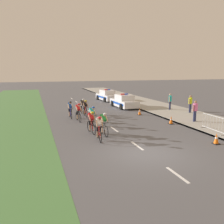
{
  "coord_description": "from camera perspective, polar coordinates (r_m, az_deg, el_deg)",
  "views": [
    {
      "loc": [
        -5.38,
        -10.67,
        4.2
      ],
      "look_at": [
        0.13,
        6.18,
        1.1
      ],
      "focal_mm": 38.59,
      "sensor_mm": 36.0,
      "label": 1
    }
  ],
  "objects": [
    {
      "name": "ground_plane",
      "position": [
        12.67,
        8.27,
        -9.55
      ],
      "size": [
        160.0,
        160.0,
        0.0
      ],
      "primitive_type": "plane",
      "color": "#56565B"
    },
    {
      "name": "sidewalk_slab",
      "position": [
        28.31,
        10.04,
        1.36
      ],
      "size": [
        5.04,
        60.0,
        0.12
      ],
      "primitive_type": "cube",
      "color": "#A3A099",
      "rests_on": "ground"
    },
    {
      "name": "kerb_edge",
      "position": [
        27.26,
        5.51,
        1.15
      ],
      "size": [
        0.16,
        60.0,
        0.13
      ],
      "primitive_type": "cube",
      "color": "#9E9E99",
      "rests_on": "ground"
    },
    {
      "name": "grass_verge",
      "position": [
        25.15,
        -23.44,
        -0.51
      ],
      "size": [
        7.0,
        60.0,
        0.01
      ],
      "primitive_type": "cube",
      "color": "#4C7F42",
      "rests_on": "ground"
    },
    {
      "name": "lane_markings_centre",
      "position": [
        22.94,
        -4.23,
        -0.65
      ],
      "size": [
        0.14,
        29.6,
        0.01
      ],
      "color": "white",
      "rests_on": "ground"
    },
    {
      "name": "cyclist_lead",
      "position": [
        14.47,
        -3.1,
        -3.74
      ],
      "size": [
        0.45,
        1.72,
        1.56
      ],
      "color": "black",
      "rests_on": "ground"
    },
    {
      "name": "cyclist_second",
      "position": [
        15.63,
        -1.99,
        -2.71
      ],
      "size": [
        0.43,
        1.72,
        1.56
      ],
      "color": "black",
      "rests_on": "ground"
    },
    {
      "name": "cyclist_third",
      "position": [
        16.17,
        -4.94,
        -2.31
      ],
      "size": [
        0.44,
        1.72,
        1.56
      ],
      "color": "black",
      "rests_on": "ground"
    },
    {
      "name": "cyclist_fourth",
      "position": [
        18.27,
        -4.71,
        -0.88
      ],
      "size": [
        0.45,
        1.72,
        1.56
      ],
      "color": "black",
      "rests_on": "ground"
    },
    {
      "name": "cyclist_fifth",
      "position": [
        20.03,
        -8.0,
        0.01
      ],
      "size": [
        0.44,
        1.72,
        1.56
      ],
      "color": "black",
      "rests_on": "ground"
    },
    {
      "name": "cyclist_sixth",
      "position": [
        21.52,
        -9.86,
        0.64
      ],
      "size": [
        0.42,
        1.72,
        1.56
      ],
      "color": "black",
      "rests_on": "ground"
    },
    {
      "name": "cyclist_seventh",
      "position": [
        22.11,
        -6.35,
        0.98
      ],
      "size": [
        0.42,
        1.72,
        1.56
      ],
      "color": "black",
      "rests_on": "ground"
    },
    {
      "name": "cyclist_eighth",
      "position": [
        23.14,
        -6.98,
        1.36
      ],
      "size": [
        0.44,
        1.72,
        1.56
      ],
      "color": "black",
      "rests_on": "ground"
    },
    {
      "name": "police_car_nearest",
      "position": [
        27.29,
        2.86,
        2.5
      ],
      "size": [
        2.15,
        4.48,
        1.59
      ],
      "color": "white",
      "rests_on": "ground"
    },
    {
      "name": "police_car_second",
      "position": [
        33.43,
        -1.15,
        3.88
      ],
      "size": [
        2.32,
        4.55,
        1.59
      ],
      "color": "white",
      "rests_on": "ground"
    },
    {
      "name": "crowd_barrier_front",
      "position": [
        17.56,
        22.89,
        -2.55
      ],
      "size": [
        0.62,
        2.32,
        1.07
      ],
      "color": "#B7BABF",
      "rests_on": "sidewalk_slab"
    },
    {
      "name": "traffic_cone_near",
      "position": [
        22.92,
        6.55,
        0.09
      ],
      "size": [
        0.36,
        0.36,
        0.64
      ],
      "color": "black",
      "rests_on": "ground"
    },
    {
      "name": "traffic_cone_mid",
      "position": [
        15.12,
        23.49,
        -5.83
      ],
      "size": [
        0.36,
        0.36,
        0.64
      ],
      "color": "black",
      "rests_on": "ground"
    },
    {
      "name": "traffic_cone_far",
      "position": [
        19.51,
        13.81,
        -1.87
      ],
      "size": [
        0.36,
        0.36,
        0.64
      ],
      "color": "black",
      "rests_on": "ground"
    },
    {
      "name": "spectator_closest",
      "position": [
        24.49,
        18.06,
        2.12
      ],
      "size": [
        0.49,
        0.37,
        1.68
      ],
      "color": "#23284C",
      "rests_on": "sidewalk_slab"
    },
    {
      "name": "spectator_middle",
      "position": [
        20.35,
        19.08,
        0.56
      ],
      "size": [
        0.52,
        0.32,
        1.68
      ],
      "color": "#23284C",
      "rests_on": "sidewalk_slab"
    },
    {
      "name": "spectator_back",
      "position": [
        25.8,
        13.6,
        2.7
      ],
      "size": [
        0.45,
        0.4,
        1.68
      ],
      "color": "#23284C",
      "rests_on": "sidewalk_slab"
    }
  ]
}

